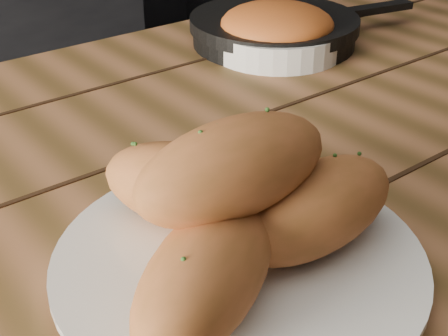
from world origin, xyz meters
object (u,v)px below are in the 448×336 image
(skillet, at_px, (275,29))
(bread_rolls, at_px, (237,208))
(plate, at_px, (239,262))
(bowl, at_px, (277,31))
(table, at_px, (279,231))

(skillet, bearing_deg, bread_rolls, -135.16)
(bread_rolls, height_order, skillet, bread_rolls)
(plate, height_order, bowl, bowl)
(table, distance_m, plate, 0.22)
(table, xyz_separation_m, bread_rolls, (-0.16, -0.12, 0.16))
(plate, relative_size, bread_rolls, 1.05)
(bowl, bearing_deg, table, -130.77)
(table, bearing_deg, skillet, 49.41)
(skillet, xyz_separation_m, bowl, (-0.03, -0.03, 0.01))
(bread_rolls, relative_size, skillet, 0.73)
(plate, bearing_deg, bowl, 44.55)
(bread_rolls, xyz_separation_m, bowl, (0.38, 0.38, -0.03))
(skillet, height_order, bowl, bowl)
(plate, bearing_deg, table, 36.35)
(bread_rolls, distance_m, bowl, 0.54)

